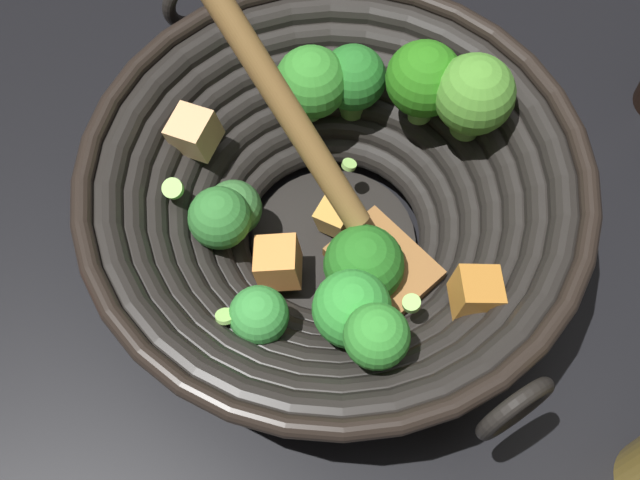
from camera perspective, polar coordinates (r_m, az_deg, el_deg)
ground_plane at (r=0.64m, az=0.91°, el=-0.44°), size 4.00×4.00×0.00m
wok at (r=0.58m, az=1.10°, el=2.72°), size 0.34×0.38×0.23m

